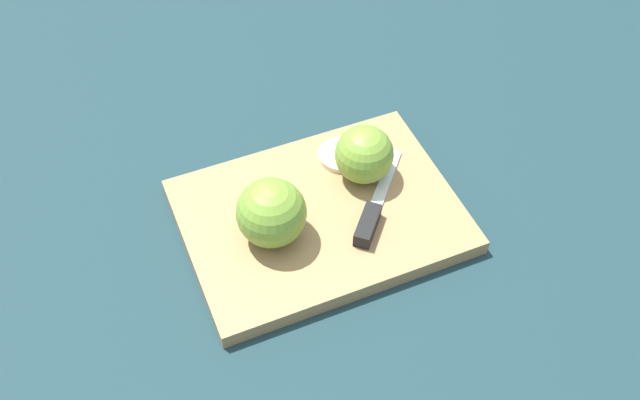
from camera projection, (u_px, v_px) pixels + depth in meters
ground_plane at (320, 222)px, 0.91m from camera, size 4.00×4.00×0.00m
cutting_board at (320, 216)px, 0.90m from camera, size 0.37×0.30×0.02m
apple_half_left at (272, 213)px, 0.84m from camera, size 0.08×0.08×0.08m
apple_half_right at (364, 155)px, 0.90m from camera, size 0.07×0.07×0.07m
knife at (371, 217)px, 0.88m from camera, size 0.09×0.15×0.02m
apple_slice at (341, 155)px, 0.95m from camera, size 0.06×0.06×0.01m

